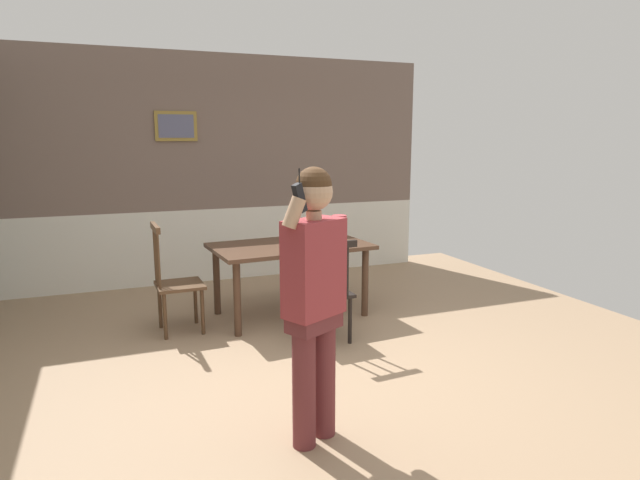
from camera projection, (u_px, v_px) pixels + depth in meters
name	position (u px, v px, depth m)	size (l,w,h in m)	color
ground_plane	(311.00, 377.00, 4.20)	(7.17, 7.17, 0.00)	#9E7F60
room_back_partition	(221.00, 174.00, 6.92)	(5.50, 0.17, 2.86)	#756056
dining_table	(290.00, 253.00, 5.58)	(1.63, 1.03, 0.75)	#4C3323
chair_near_window	(327.00, 292.00, 4.86)	(0.45, 0.45, 0.95)	black
chair_by_doorway	(175.00, 282.00, 5.11)	(0.45, 0.45, 1.05)	#513823
person_figure	(315.00, 290.00, 3.16)	(0.47, 0.34, 1.67)	brown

